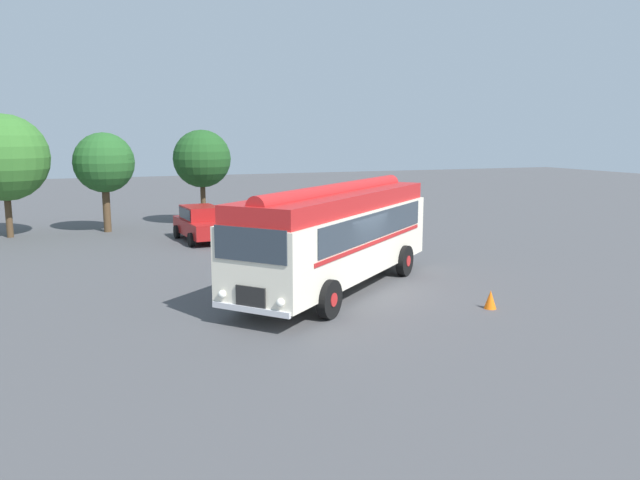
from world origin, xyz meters
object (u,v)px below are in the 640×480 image
at_px(traffic_cone, 490,299).
at_px(vintage_bus, 337,232).
at_px(car_mid_left, 260,220).
at_px(car_mid_right, 310,217).
at_px(car_near_left, 201,223).

bearing_deg(traffic_cone, vintage_bus, 130.68).
xyz_separation_m(car_mid_left, car_mid_right, (2.69, 0.16, 0.00)).
bearing_deg(traffic_cone, car_near_left, 110.68).
relative_size(vintage_bus, car_near_left, 2.13).
bearing_deg(vintage_bus, traffic_cone, -49.32).
distance_m(car_near_left, car_mid_right, 5.63).
distance_m(car_near_left, traffic_cone, 15.89).
distance_m(vintage_bus, car_mid_left, 11.22).
relative_size(car_near_left, car_mid_left, 0.99).
bearing_deg(vintage_bus, car_near_left, 101.93).
distance_m(car_mid_left, traffic_cone, 15.21).
bearing_deg(car_mid_left, vintage_bus, -93.09).
distance_m(car_mid_left, car_mid_right, 2.69).
distance_m(vintage_bus, traffic_cone, 5.28).
bearing_deg(car_near_left, car_mid_left, 2.05).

